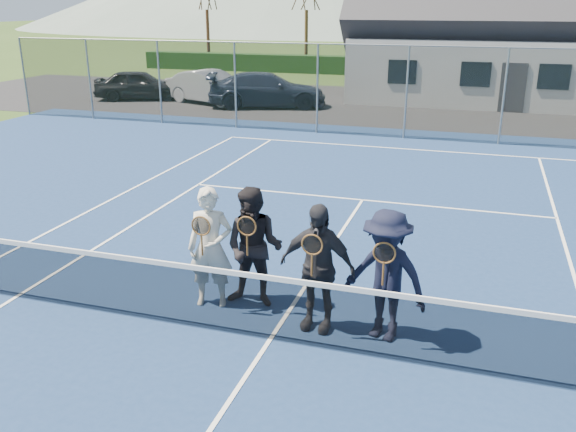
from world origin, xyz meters
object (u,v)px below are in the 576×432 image
player_b (254,248)px  player_d (386,276)px  tennis_net (270,305)px  clubhouse (530,10)px  player_c (317,267)px  car_b (211,87)px  car_c (267,90)px  car_a (139,85)px  player_a (210,248)px

player_b → player_d: same height
tennis_net → player_d: (1.42, 0.54, 0.38)m
clubhouse → player_c: bearing=-98.5°
tennis_net → clubhouse: bearing=80.5°
clubhouse → car_b: bearing=-157.2°
car_c → tennis_net: bearing=-178.5°
car_c → player_d: 19.44m
car_a → player_a: 21.31m
car_a → car_b: bearing=-112.2°
clubhouse → player_b: bearing=-101.2°
clubhouse → player_b: 23.72m
car_a → car_b: size_ratio=0.92×
car_a → car_b: car_b is taller
car_c → player_d: size_ratio=2.81×
tennis_net → clubhouse: clubhouse is taller
player_b → player_c: (1.05, -0.39, 0.00)m
car_a → player_c: player_c is taller
clubhouse → player_d: size_ratio=8.67×
car_c → car_a: bearing=69.7°
player_b → player_a: bearing=-162.8°
player_a → player_c: 1.67m
car_c → player_d: player_d is taller
tennis_net → player_c: 0.82m
car_a → player_b: size_ratio=2.24×
player_c → player_d: 0.92m
player_d → player_a: bearing=175.8°
car_b → tennis_net: (9.22, -18.44, -0.18)m
car_b → player_a: 19.45m
player_d → car_c: bearing=114.1°
car_b → clubhouse: (13.22, 5.56, 3.27)m
tennis_net → player_b: (-0.56, 0.92, 0.38)m
clubhouse → player_d: clubhouse is taller
car_c → clubhouse: bearing=-79.6°
car_b → player_d: (10.64, -17.90, 0.20)m
car_b → player_b: (8.66, -17.52, 0.20)m
player_a → player_d: bearing=-4.2°
player_b → car_a: bearing=125.0°
car_b → tennis_net: size_ratio=0.37×
clubhouse → player_b: (-4.56, -23.08, -3.07)m
car_b → player_b: 19.54m
tennis_net → player_a: 1.43m
car_b → player_a: player_a is taller
car_c → player_d: (7.93, -17.74, 0.19)m
car_b → player_c: bearing=-132.2°
car_a → player_a: size_ratio=2.24×
player_b → clubhouse: bearing=78.8°
car_a → car_c: size_ratio=0.80×
car_b → car_c: car_c is taller
player_a → car_b: bearing=114.5°
car_c → tennis_net: size_ratio=0.43×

